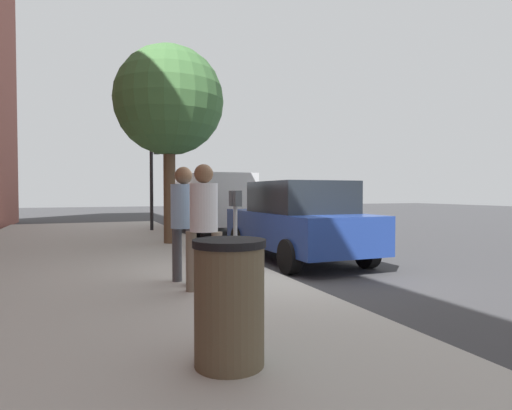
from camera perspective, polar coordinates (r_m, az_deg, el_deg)
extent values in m
plane|color=#38383A|center=(7.57, 2.49, -9.97)|extent=(80.00, 80.00, 0.00)
cube|color=#A8A59E|center=(6.91, -21.24, -10.60)|extent=(28.00, 6.00, 0.15)
cylinder|color=gray|center=(7.15, -2.78, -4.78)|extent=(0.07, 0.07, 1.15)
cube|color=#383D42|center=(7.01, -2.52, 0.87)|extent=(0.16, 0.11, 0.26)
cube|color=#383D42|center=(7.20, -3.05, 0.89)|extent=(0.16, 0.11, 0.26)
cube|color=#268C33|center=(7.03, -2.06, 1.03)|extent=(0.10, 0.01, 0.10)
cube|color=#268C33|center=(7.22, -2.60, 1.05)|extent=(0.10, 0.01, 0.10)
cylinder|color=#47474C|center=(6.77, -10.51, -6.49)|extent=(0.15, 0.15, 0.84)
cylinder|color=#47474C|center=(6.45, -8.69, -6.89)|extent=(0.15, 0.15, 0.84)
cylinder|color=#8CB7E0|center=(6.54, -9.66, -0.15)|extent=(0.39, 0.39, 0.67)
sphere|color=brown|center=(6.55, -9.68, 3.91)|extent=(0.26, 0.26, 0.26)
cylinder|color=#726656|center=(6.06, -8.65, -7.44)|extent=(0.15, 0.15, 0.84)
cylinder|color=#726656|center=(5.91, -5.24, -7.67)|extent=(0.15, 0.15, 0.84)
cylinder|color=silver|center=(5.91, -6.99, -0.33)|extent=(0.39, 0.39, 0.67)
sphere|color=brown|center=(5.91, -7.01, 4.17)|extent=(0.26, 0.26, 0.26)
cube|color=navy|center=(9.65, 5.41, -3.18)|extent=(4.41, 1.86, 0.76)
cube|color=black|center=(9.44, 5.97, 1.08)|extent=(2.21, 1.70, 0.68)
cylinder|color=black|center=(10.65, -2.33, -4.76)|extent=(0.66, 0.22, 0.66)
cylinder|color=black|center=(11.35, 6.05, -4.37)|extent=(0.66, 0.22, 0.66)
cylinder|color=black|center=(8.03, 4.48, -6.90)|extent=(0.66, 0.22, 0.66)
cylinder|color=black|center=(8.94, 14.65, -6.08)|extent=(0.66, 0.22, 0.66)
cube|color=silver|center=(16.37, -6.28, 0.83)|extent=(5.21, 2.03, 1.80)
cylinder|color=black|center=(17.83, -10.65, -2.01)|extent=(0.76, 0.22, 0.76)
cylinder|color=black|center=(18.29, -4.80, -1.89)|extent=(0.76, 0.22, 0.76)
cylinder|color=black|center=(14.54, -8.11, -2.84)|extent=(0.76, 0.22, 0.76)
cylinder|color=black|center=(15.09, -1.08, -2.65)|extent=(0.76, 0.22, 0.76)
cylinder|color=brown|center=(11.80, -11.48, 2.20)|extent=(0.32, 0.32, 2.97)
sphere|color=#3D6A38|center=(12.06, -11.55, 13.52)|extent=(2.94, 2.94, 2.94)
cylinder|color=black|center=(15.99, -13.79, 3.17)|extent=(0.12, 0.12, 3.60)
cube|color=black|center=(16.11, -13.12, 7.98)|extent=(0.24, 0.20, 0.76)
sphere|color=red|center=(16.15, -12.73, 8.82)|extent=(0.14, 0.14, 0.14)
sphere|color=orange|center=(16.13, -12.73, 7.98)|extent=(0.14, 0.14, 0.14)
sphere|color=green|center=(16.10, -12.72, 7.13)|extent=(0.14, 0.14, 0.14)
cylinder|color=brown|center=(3.51, -3.59, -13.34)|extent=(0.56, 0.56, 0.95)
cylinder|color=black|center=(3.41, -3.61, -5.12)|extent=(0.59, 0.59, 0.06)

